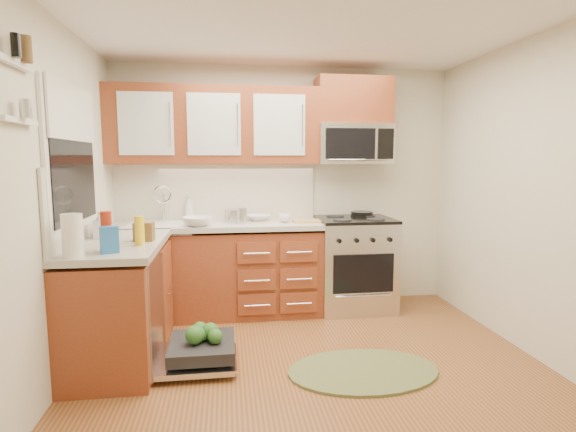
{
  "coord_description": "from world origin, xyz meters",
  "views": [
    {
      "loc": [
        -0.62,
        -2.98,
        1.54
      ],
      "look_at": [
        -0.09,
        0.85,
        1.06
      ],
      "focal_mm": 28.0,
      "sensor_mm": 36.0,
      "label": 1
    }
  ],
  "objects": [
    {
      "name": "floor",
      "position": [
        0.0,
        0.0,
        0.0
      ],
      "size": [
        3.5,
        3.5,
        0.0
      ],
      "primitive_type": "plane",
      "color": "brown",
      "rests_on": "ground"
    },
    {
      "name": "ceiling",
      "position": [
        0.0,
        0.0,
        2.5
      ],
      "size": [
        3.5,
        3.5,
        0.0
      ],
      "primitive_type": "plane",
      "rotation": [
        3.14,
        0.0,
        0.0
      ],
      "color": "white",
      "rests_on": "ground"
    },
    {
      "name": "wall_back",
      "position": [
        0.0,
        1.75,
        1.25
      ],
      "size": [
        3.5,
        0.04,
        2.5
      ],
      "primitive_type": "cube",
      "color": "beige",
      "rests_on": "ground"
    },
    {
      "name": "wall_front",
      "position": [
        0.0,
        -1.75,
        1.25
      ],
      "size": [
        3.5,
        0.04,
        2.5
      ],
      "primitive_type": "cube",
      "color": "beige",
      "rests_on": "ground"
    },
    {
      "name": "wall_left",
      "position": [
        -1.75,
        0.0,
        1.25
      ],
      "size": [
        0.04,
        3.5,
        2.5
      ],
      "primitive_type": "cube",
      "color": "beige",
      "rests_on": "ground"
    },
    {
      "name": "wall_right",
      "position": [
        1.75,
        0.0,
        1.25
      ],
      "size": [
        0.04,
        3.5,
        2.5
      ],
      "primitive_type": "cube",
      "color": "beige",
      "rests_on": "ground"
    },
    {
      "name": "base_cabinet_back",
      "position": [
        -0.73,
        1.45,
        0.42
      ],
      "size": [
        2.05,
        0.6,
        0.85
      ],
      "primitive_type": "cube",
      "color": "maroon",
      "rests_on": "ground"
    },
    {
      "name": "base_cabinet_left",
      "position": [
        -1.45,
        0.52,
        0.42
      ],
      "size": [
        0.6,
        1.25,
        0.85
      ],
      "primitive_type": "cube",
      "color": "maroon",
      "rests_on": "ground"
    },
    {
      "name": "countertop_back",
      "position": [
        -0.72,
        1.44,
        0.9
      ],
      "size": [
        2.07,
        0.64,
        0.05
      ],
      "primitive_type": "cube",
      "color": "#BCB6AB",
      "rests_on": "base_cabinet_back"
    },
    {
      "name": "countertop_left",
      "position": [
        -1.44,
        0.53,
        0.9
      ],
      "size": [
        0.64,
        1.27,
        0.05
      ],
      "primitive_type": "cube",
      "color": "#BCB6AB",
      "rests_on": "base_cabinet_left"
    },
    {
      "name": "backsplash_back",
      "position": [
        -0.73,
        1.74,
        1.21
      ],
      "size": [
        2.05,
        0.02,
        0.57
      ],
      "primitive_type": "cube",
      "color": "beige",
      "rests_on": "ground"
    },
    {
      "name": "backsplash_left",
      "position": [
        -1.74,
        0.52,
        1.21
      ],
      "size": [
        0.02,
        1.25,
        0.57
      ],
      "primitive_type": "cube",
      "color": "beige",
      "rests_on": "ground"
    },
    {
      "name": "upper_cabinets",
      "position": [
        -0.73,
        1.57,
        1.88
      ],
      "size": [
        2.05,
        0.35,
        0.75
      ],
      "primitive_type": null,
      "color": "maroon",
      "rests_on": "ground"
    },
    {
      "name": "cabinet_over_mw",
      "position": [
        0.68,
        1.57,
        2.13
      ],
      "size": [
        0.76,
        0.35,
        0.47
      ],
      "primitive_type": "cube",
      "color": "maroon",
      "rests_on": "ground"
    },
    {
      "name": "range",
      "position": [
        0.68,
        1.43,
        0.47
      ],
      "size": [
        0.76,
        0.64,
        0.95
      ],
      "primitive_type": null,
      "color": "silver",
      "rests_on": "ground"
    },
    {
      "name": "microwave",
      "position": [
        0.68,
        1.55,
        1.7
      ],
      "size": [
        0.76,
        0.38,
        0.4
      ],
      "primitive_type": null,
      "color": "silver",
      "rests_on": "ground"
    },
    {
      "name": "sink",
      "position": [
        -1.25,
        1.42,
        0.8
      ],
      "size": [
        0.62,
        0.5,
        0.26
      ],
      "primitive_type": null,
      "color": "white",
      "rests_on": "ground"
    },
    {
      "name": "dishwasher",
      "position": [
        -0.86,
        0.3,
        0.1
      ],
      "size": [
        0.7,
        0.6,
        0.2
      ],
      "primitive_type": null,
      "color": "silver",
      "rests_on": "ground"
    },
    {
      "name": "window",
      "position": [
        -1.74,
        0.5,
        1.55
      ],
      "size": [
        0.03,
        1.05,
        1.05
      ],
      "primitive_type": null,
      "color": "white",
      "rests_on": "ground"
    },
    {
      "name": "window_blind",
      "position": [
        -1.71,
        0.5,
        1.88
      ],
      "size": [
        0.02,
        0.96,
        0.4
      ],
      "primitive_type": "cube",
      "color": "white",
      "rests_on": "ground"
    },
    {
      "name": "shelf_upper",
      "position": [
        -1.72,
        -0.35,
        2.05
      ],
      "size": [
        0.04,
        0.4,
        0.03
      ],
      "primitive_type": "cube",
      "color": "white",
      "rests_on": "ground"
    },
    {
      "name": "shelf_lower",
      "position": [
        -1.72,
        -0.35,
        1.75
      ],
      "size": [
        0.04,
        0.4,
        0.03
      ],
      "primitive_type": "cube",
      "color": "white",
      "rests_on": "ground"
    },
    {
      "name": "rug",
      "position": [
        0.35,
        0.02,
        0.01
      ],
      "size": [
        1.29,
        1.04,
        0.02
      ],
      "primitive_type": null,
      "rotation": [
        0.0,
        0.0,
        -0.33
      ],
      "color": "olive",
      "rests_on": "ground"
    },
    {
      "name": "skillet",
      "position": [
        0.81,
        1.61,
        0.97
      ],
      "size": [
        0.24,
        0.24,
        0.04
      ],
      "primitive_type": "cylinder",
      "rotation": [
        0.0,
        0.0,
        0.02
      ],
      "color": "black",
      "rests_on": "range"
    },
    {
      "name": "stock_pot",
      "position": [
        -0.54,
        1.5,
        0.99
      ],
      "size": [
        0.25,
        0.25,
        0.13
      ],
      "primitive_type": "cylinder",
      "rotation": [
        0.0,
        0.0,
        -0.22
      ],
      "color": "silver",
      "rests_on": "countertop_back"
    },
    {
      "name": "cutting_board",
      "position": [
        0.18,
        1.38,
        0.94
      ],
      "size": [
        0.29,
        0.18,
        0.02
      ],
      "primitive_type": "cube",
      "rotation": [
        0.0,
        0.0,
        -0.0
      ],
      "color": "tan",
      "rests_on": "countertop_back"
    },
    {
      "name": "canister",
      "position": [
        -0.48,
        1.35,
        1.0
      ],
      "size": [
        0.11,
        0.11,
        0.15
      ],
      "primitive_type": "cylinder",
      "rotation": [
        0.0,
        0.0,
        -0.21
      ],
      "color": "silver",
      "rests_on": "countertop_back"
    },
    {
      "name": "paper_towel_roll",
      "position": [
        -1.59,
        -0.02,
        1.06
      ],
      "size": [
        0.16,
        0.16,
        0.28
      ],
      "primitive_type": "cylinder",
      "rotation": [
        0.0,
        0.0,
        0.27
      ],
      "color": "white",
      "rests_on": "countertop_left"
    },
    {
      "name": "mustard_bottle",
      "position": [
        -1.25,
        0.35,
        1.03
      ],
      "size": [
        0.08,
        0.08,
        0.21
      ],
      "primitive_type": "cylinder",
      "rotation": [
        0.0,
        0.0,
        -0.13
      ],
      "color": "yellow",
      "rests_on": "countertop_left"
    },
    {
      "name": "red_bottle",
      "position": [
        -1.43,
        0.16,
        1.06
      ],
      "size": [
        0.09,
        0.09,
        0.27
      ],
      "primitive_type": "cylinder",
      "rotation": [
        0.0,
        0.0,
        0.36
      ],
      "color": "#A4240D",
      "rests_on": "countertop_left"
    },
    {
      "name": "wooden_box",
      "position": [
        -1.25,
        0.52,
        1.0
      ],
      "size": [
        0.15,
        0.11,
        0.14
      ],
      "primitive_type": "cube",
      "rotation": [
        0.0,
        0.0,
        -0.08
      ],
      "color": "brown",
      "rests_on": "countertop_left"
    },
    {
      "name": "blue_carton",
      "position": [
        -1.4,
        0.09,
        1.01
      ],
      "size": [
        0.13,
        0.11,
        0.18
      ],
      "primitive_type": "cube",
      "rotation": [
        0.0,
        0.0,
        0.4
      ],
      "color": "#2666B1",
      "rests_on": "countertop_left"
    },
    {
      "name": "bowl_a",
      "position": [
        -0.3,
        1.58,
        0.95
      ],
      "size": [
        0.24,
        0.24,
        0.06
      ],
      "primitive_type": "imported",
      "rotation": [
        0.0,
        0.0,
        -0.03
      ],
      "color": "#999999",
      "rests_on": "countertop_back"
    },
    {
      "name": "bowl_b",
      "position": [
        -0.89,
        1.25,
        0.97
      ],
      "size": [
        0.36,
        0.36,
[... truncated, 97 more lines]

